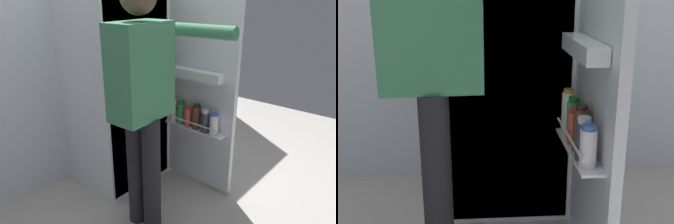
{
  "view_description": "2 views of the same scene",
  "coord_description": "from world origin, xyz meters",
  "views": [
    {
      "loc": [
        -1.59,
        -1.43,
        1.55
      ],
      "look_at": [
        -0.02,
        -0.05,
        0.75
      ],
      "focal_mm": 33.5,
      "sensor_mm": 36.0,
      "label": 1
    },
    {
      "loc": [
        -0.15,
        -1.78,
        1.25
      ],
      "look_at": [
        -0.04,
        -0.09,
        0.72
      ],
      "focal_mm": 46.44,
      "sensor_mm": 36.0,
      "label": 2
    }
  ],
  "objects": [
    {
      "name": "person",
      "position": [
        -0.31,
        -0.1,
        0.98
      ],
      "size": [
        0.54,
        0.69,
        1.64
      ],
      "color": "black",
      "rests_on": "ground_plane"
    },
    {
      "name": "refrigerator",
      "position": [
        0.03,
        0.5,
        0.83
      ],
      "size": [
        0.7,
        1.23,
        1.67
      ],
      "color": "silver",
      "rests_on": "ground_plane"
    }
  ]
}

